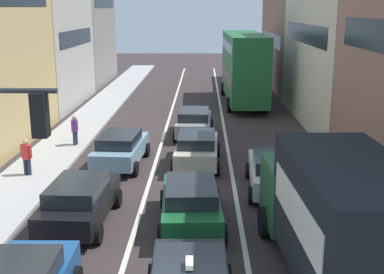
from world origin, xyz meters
name	(u,v)px	position (x,y,z in m)	size (l,w,h in m)	color
sidewalk_left	(80,128)	(-6.70, 20.00, 0.07)	(2.60, 64.00, 0.14)	#AFAFAF
lane_stripe_left	(166,129)	(-1.70, 20.00, 0.01)	(0.16, 60.00, 0.01)	silver
lane_stripe_right	(224,129)	(1.70, 20.00, 0.01)	(0.16, 60.00, 0.01)	silver
building_row_right	(372,43)	(9.90, 20.40, 4.94)	(7.20, 43.90, 11.08)	#936B5B
removalist_box_truck	(336,215)	(3.70, 3.03, 1.97)	(2.98, 7.80, 3.58)	#1E5933
sedan_centre_lane_second	(191,202)	(0.08, 6.70, 0.80)	(2.24, 4.39, 1.49)	#19592D
wagon_left_lane_second	(79,201)	(-3.53, 6.76, 0.80)	(2.19, 4.37, 1.49)	black
hatchback_centre_lane_third	(197,148)	(0.19, 13.16, 0.80)	(2.17, 4.35, 1.49)	beige
sedan_left_lane_third	(121,148)	(-3.21, 13.06, 0.80)	(2.27, 4.40, 1.49)	#759EB7
coupe_centre_lane_fourth	(194,122)	(-0.04, 18.46, 0.80)	(2.15, 4.34, 1.49)	gray
sedan_right_lane_behind_truck	(274,171)	(3.20, 9.97, 0.80)	(2.23, 4.38, 1.49)	silver
bus_mid_queue_primary	(244,65)	(3.40, 28.22, 2.83)	(2.98, 10.55, 5.06)	#1E6033
pedestrian_near_kerb	(27,156)	(-6.80, 11.26, 0.95)	(0.52, 0.34, 1.66)	#262D47
pedestrian_mid_sidewalk	(75,129)	(-5.98, 15.97, 0.95)	(0.34, 0.53, 1.66)	#262D47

